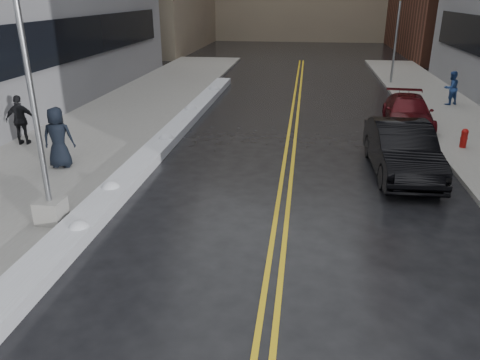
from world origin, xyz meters
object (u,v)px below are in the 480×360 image
(pedestrian_c, at_px, (58,138))
(pedestrian_d, at_px, (21,120))
(pedestrian_east, at_px, (451,88))
(traffic_signal, at_px, (397,30))
(car_maroon, at_px, (408,113))
(fire_hydrant, at_px, (464,137))
(car_black, at_px, (402,149))
(lamppost, at_px, (38,132))

(pedestrian_c, relative_size, pedestrian_d, 1.07)
(pedestrian_d, xyz_separation_m, pedestrian_east, (18.20, 9.54, -0.09))
(traffic_signal, height_order, pedestrian_c, traffic_signal)
(traffic_signal, height_order, car_maroon, traffic_signal)
(fire_hydrant, relative_size, pedestrian_east, 0.42)
(car_black, bearing_deg, pedestrian_d, 174.48)
(pedestrian_c, distance_m, pedestrian_east, 19.46)
(fire_hydrant, height_order, pedestrian_east, pedestrian_east)
(lamppost, height_order, traffic_signal, lamppost)
(fire_hydrant, xyz_separation_m, traffic_signal, (-0.50, 14.00, 2.85))
(traffic_signal, xyz_separation_m, pedestrian_d, (-16.24, -15.91, -2.30))
(lamppost, distance_m, pedestrian_c, 4.48)
(pedestrian_c, bearing_deg, pedestrian_east, -153.64)
(lamppost, distance_m, traffic_signal, 24.98)
(lamppost, bearing_deg, car_maroon, 45.78)
(fire_hydrant, xyz_separation_m, car_maroon, (-1.50, 3.10, 0.15))
(traffic_signal, distance_m, pedestrian_c, 22.73)
(lamppost, bearing_deg, traffic_signal, 61.79)
(pedestrian_east, xyz_separation_m, car_maroon, (-2.97, -4.52, -0.32))
(car_black, height_order, car_maroon, car_black)
(lamppost, height_order, car_maroon, lamppost)
(fire_hydrant, distance_m, pedestrian_d, 16.85)
(pedestrian_d, xyz_separation_m, car_maroon, (15.24, 5.01, -0.40))
(car_black, distance_m, car_maroon, 6.04)
(lamppost, bearing_deg, pedestrian_east, 48.62)
(traffic_signal, bearing_deg, fire_hydrant, -87.95)
(traffic_signal, height_order, car_black, traffic_signal)
(car_black, bearing_deg, pedestrian_c, -175.22)
(fire_hydrant, distance_m, traffic_signal, 14.30)
(pedestrian_c, bearing_deg, car_black, 175.92)
(fire_hydrant, bearing_deg, pedestrian_c, -163.69)
(pedestrian_d, height_order, pedestrian_east, pedestrian_d)
(pedestrian_c, relative_size, car_maroon, 0.42)
(traffic_signal, distance_m, pedestrian_east, 7.09)
(pedestrian_c, relative_size, car_black, 0.40)
(pedestrian_d, bearing_deg, car_black, 164.25)
(traffic_signal, bearing_deg, pedestrian_c, -126.81)
(pedestrian_east, bearing_deg, pedestrian_d, -0.12)
(pedestrian_c, bearing_deg, lamppost, 103.54)
(pedestrian_c, bearing_deg, fire_hydrant, -174.43)
(pedestrian_c, distance_m, pedestrian_d, 3.47)
(car_black, bearing_deg, car_maroon, 75.66)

